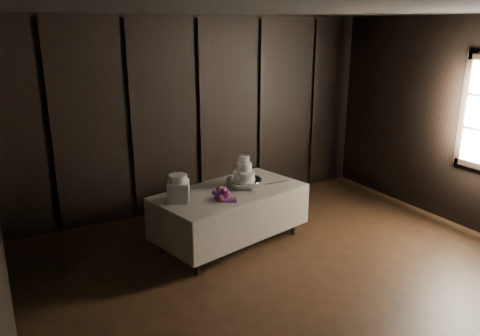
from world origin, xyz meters
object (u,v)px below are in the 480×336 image
object	(u,v)px
display_table	(230,215)
wedding_cake	(243,170)
bouquet	(221,194)
box_pedestal	(178,192)
cake_stand	(244,182)
small_cake	(178,178)

from	to	relation	value
display_table	wedding_cake	bearing A→B (deg)	3.98
display_table	wedding_cake	xyz separation A→B (m)	(0.24, 0.07, 0.57)
wedding_cake	bouquet	distance (m)	0.58
display_table	box_pedestal	distance (m)	0.87
display_table	wedding_cake	distance (m)	0.62
cake_stand	display_table	bearing A→B (deg)	-161.64
cake_stand	wedding_cake	size ratio (longest dim) A/B	1.41
cake_stand	bouquet	size ratio (longest dim) A/B	1.22
cake_stand	bouquet	bearing A→B (deg)	-148.56
cake_stand	box_pedestal	bearing A→B (deg)	-173.12
wedding_cake	small_cake	world-z (taller)	wedding_cake
cake_stand	small_cake	xyz separation A→B (m)	(-0.99, -0.12, 0.25)
bouquet	small_cake	world-z (taller)	small_cake
box_pedestal	display_table	bearing A→B (deg)	2.61
wedding_cake	small_cake	bearing A→B (deg)	162.57
bouquet	small_cake	xyz separation A→B (m)	(-0.49, 0.19, 0.23)
bouquet	box_pedestal	distance (m)	0.53
display_table	bouquet	size ratio (longest dim) A/B	5.48
cake_stand	box_pedestal	distance (m)	1.01
bouquet	small_cake	bearing A→B (deg)	159.13
display_table	cake_stand	xyz separation A→B (m)	(0.26, 0.09, 0.39)
bouquet	box_pedestal	bearing A→B (deg)	159.13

